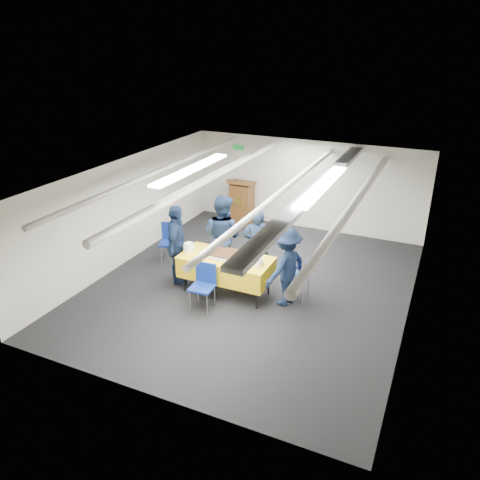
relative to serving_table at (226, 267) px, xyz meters
name	(u,v)px	position (x,y,z in m)	size (l,w,h in m)	color
ground	(252,285)	(0.34, 0.48, -0.56)	(7.00, 7.00, 0.00)	black
room_shell	(266,195)	(0.44, 0.89, 1.25)	(6.00, 7.00, 2.30)	silver
serving_table	(226,267)	(0.00, 0.00, 0.00)	(1.78, 0.84, 0.77)	black
sheet_cake	(222,254)	(-0.08, 0.01, 0.26)	(0.56, 0.44, 0.10)	white
plate_stack_left	(189,247)	(-0.78, -0.05, 0.29)	(0.22, 0.22, 0.17)	white
plate_stack_right	(258,262)	(0.68, -0.05, 0.28)	(0.21, 0.21, 0.16)	white
podium	(242,202)	(-1.26, 3.53, 0.05)	(0.62, 0.53, 1.25)	brown
chair_near	(204,282)	(-0.14, -0.64, -0.03)	(0.45, 0.45, 0.87)	gray
chair_right	(302,274)	(1.40, 0.39, -0.03)	(0.43, 0.43, 0.87)	gray
chair_left	(170,238)	(-1.78, 0.82, -0.03)	(0.54, 0.54, 0.87)	gray
sailor_a	(256,246)	(0.33, 0.71, 0.22)	(0.57, 0.37, 1.56)	#0D1931
sailor_b	(222,236)	(-0.40, 0.66, 0.32)	(0.86, 0.67, 1.77)	#0D1931
sailor_c	(177,245)	(-1.09, 0.00, 0.27)	(0.97, 0.40, 1.65)	#0D1931
sailor_d	(286,267)	(1.17, 0.11, 0.21)	(0.99, 0.57, 1.54)	#0D1931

